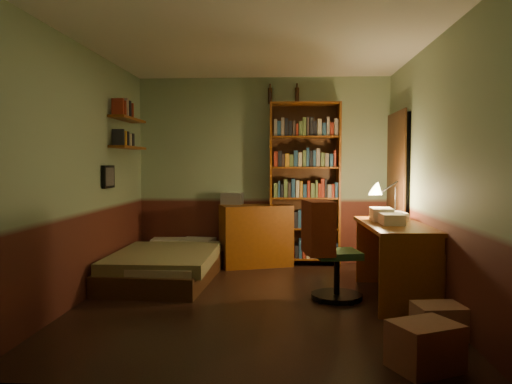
# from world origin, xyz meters

# --- Properties ---
(floor) EXTENTS (3.50, 4.00, 0.02)m
(floor) POSITION_xyz_m (0.00, 0.00, -0.01)
(floor) COLOR black
(floor) RESTS_ON ground
(ceiling) EXTENTS (3.50, 4.00, 0.02)m
(ceiling) POSITION_xyz_m (0.00, 0.00, 2.61)
(ceiling) COLOR silver
(ceiling) RESTS_ON wall_back
(wall_back) EXTENTS (3.50, 0.02, 2.60)m
(wall_back) POSITION_xyz_m (0.00, 2.01, 1.30)
(wall_back) COLOR gray
(wall_back) RESTS_ON ground
(wall_left) EXTENTS (0.02, 4.00, 2.60)m
(wall_left) POSITION_xyz_m (-1.76, 0.00, 1.30)
(wall_left) COLOR gray
(wall_left) RESTS_ON ground
(wall_right) EXTENTS (0.02, 4.00, 2.60)m
(wall_right) POSITION_xyz_m (1.76, 0.00, 1.30)
(wall_right) COLOR gray
(wall_right) RESTS_ON ground
(wall_front) EXTENTS (3.50, 0.02, 2.60)m
(wall_front) POSITION_xyz_m (0.00, -2.01, 1.30)
(wall_front) COLOR gray
(wall_front) RESTS_ON ground
(doorway) EXTENTS (0.06, 0.90, 2.00)m
(doorway) POSITION_xyz_m (1.72, 1.30, 1.00)
(doorway) COLOR black
(doorway) RESTS_ON ground
(door_trim) EXTENTS (0.02, 0.98, 2.08)m
(door_trim) POSITION_xyz_m (1.69, 1.30, 1.00)
(door_trim) COLOR #3C2211
(door_trim) RESTS_ON ground
(bed) EXTENTS (1.20, 2.10, 0.61)m
(bed) POSITION_xyz_m (-1.12, 0.97, 0.30)
(bed) COLOR #607441
(bed) RESTS_ON ground
(dresser) EXTENTS (1.04, 0.75, 0.84)m
(dresser) POSITION_xyz_m (-0.09, 1.76, 0.42)
(dresser) COLOR brown
(dresser) RESTS_ON ground
(mini_stereo) EXTENTS (0.31, 0.25, 0.16)m
(mini_stereo) POSITION_xyz_m (-0.43, 1.89, 0.91)
(mini_stereo) COLOR #B2B2B7
(mini_stereo) RESTS_ON dresser
(bookshelf) EXTENTS (0.97, 0.34, 2.23)m
(bookshelf) POSITION_xyz_m (0.57, 1.85, 1.11)
(bookshelf) COLOR brown
(bookshelf) RESTS_ON ground
(bottle_left) EXTENTS (0.07, 0.07, 0.22)m
(bottle_left) POSITION_xyz_m (0.09, 1.96, 2.34)
(bottle_left) COLOR black
(bottle_left) RESTS_ON bookshelf
(bottle_right) EXTENTS (0.06, 0.06, 0.22)m
(bottle_right) POSITION_xyz_m (0.47, 1.96, 2.34)
(bottle_right) COLOR black
(bottle_right) RESTS_ON bookshelf
(desk) EXTENTS (0.64, 1.47, 0.78)m
(desk) POSITION_xyz_m (1.44, 0.20, 0.39)
(desk) COLOR brown
(desk) RESTS_ON ground
(paper_stack) EXTENTS (0.23, 0.29, 0.10)m
(paper_stack) POSITION_xyz_m (1.46, 0.39, 0.83)
(paper_stack) COLOR silver
(paper_stack) RESTS_ON desk
(desk_lamp) EXTENTS (0.23, 0.23, 0.66)m
(desk_lamp) POSITION_xyz_m (1.58, 0.84, 1.11)
(desk_lamp) COLOR black
(desk_lamp) RESTS_ON desk
(office_chair) EXTENTS (0.54, 0.50, 0.95)m
(office_chair) POSITION_xyz_m (0.84, 0.12, 0.48)
(office_chair) COLOR #305D38
(office_chair) RESTS_ON ground
(red_jacket) EXTENTS (0.29, 0.48, 0.55)m
(red_jacket) POSITION_xyz_m (0.83, -0.09, 1.23)
(red_jacket) COLOR maroon
(red_jacket) RESTS_ON office_chair
(wall_shelf_lower) EXTENTS (0.20, 0.90, 0.03)m
(wall_shelf_lower) POSITION_xyz_m (-1.64, 1.10, 1.60)
(wall_shelf_lower) COLOR brown
(wall_shelf_lower) RESTS_ON wall_left
(wall_shelf_upper) EXTENTS (0.20, 0.90, 0.03)m
(wall_shelf_upper) POSITION_xyz_m (-1.64, 1.10, 1.95)
(wall_shelf_upper) COLOR brown
(wall_shelf_upper) RESTS_ON wall_left
(framed_picture) EXTENTS (0.04, 0.32, 0.26)m
(framed_picture) POSITION_xyz_m (-1.72, 0.60, 1.25)
(framed_picture) COLOR black
(framed_picture) RESTS_ON wall_left
(cardboard_box_a) EXTENTS (0.53, 0.49, 0.32)m
(cardboard_box_a) POSITION_xyz_m (1.26, -1.62, 0.16)
(cardboard_box_a) COLOR #93644C
(cardboard_box_a) RESTS_ON ground
(cardboard_box_b) EXTENTS (0.42, 0.36, 0.27)m
(cardboard_box_b) POSITION_xyz_m (1.55, -0.97, 0.13)
(cardboard_box_b) COLOR #93644C
(cardboard_box_b) RESTS_ON ground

